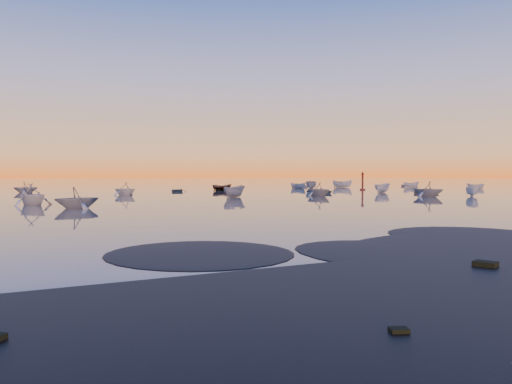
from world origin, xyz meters
TOP-DOWN VIEW (x-y plane):
  - ground at (0.00, 100.00)m, footprint 600.00×600.00m
  - moored_fleet at (0.00, 53.00)m, footprint 124.00×58.00m
  - boat_near_center at (0.52, 38.02)m, footprint 3.67×4.26m
  - boat_near_right at (12.02, 37.51)m, footprint 4.02×2.72m
  - channel_marker at (32.04, 53.57)m, footprint 0.93×0.93m

SIDE VIEW (x-z plane):
  - ground at x=0.00m, z-range 0.00..0.00m
  - moored_fleet at x=0.00m, z-range -0.60..0.60m
  - boat_near_center at x=0.52m, z-range -0.69..0.69m
  - boat_near_right at x=12.02m, z-range -0.65..0.65m
  - channel_marker at x=32.04m, z-range -0.35..2.95m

